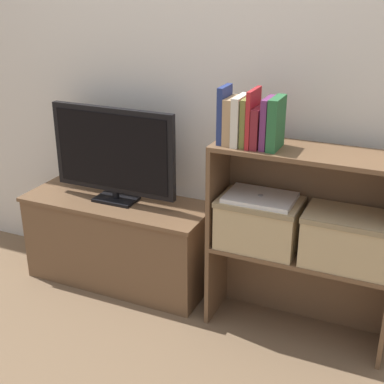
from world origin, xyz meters
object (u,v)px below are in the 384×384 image
object	(u,v)px
storage_basket_left	(259,221)
laptop	(260,198)
tv_stand	(119,241)
book_navy	(224,115)
book_crimson	(253,118)
book_forest	(276,123)
book_ivory	(240,120)
tv	(113,153)
book_maroon	(259,127)
book_plum	(267,123)
storage_basket_right	(347,237)
book_olive	(247,122)
book_tan	(231,121)

from	to	relation	value
storage_basket_left	laptop	distance (m)	0.12
tv_stand	book_navy	bearing A→B (deg)	-7.21
book_crimson	book_forest	bearing A→B (deg)	0.00
book_ivory	tv	bearing A→B (deg)	173.65
book_ivory	book_maroon	bearing A→B (deg)	0.00
book_crimson	book_plum	bearing A→B (deg)	0.00
storage_basket_right	book_forest	bearing A→B (deg)	-176.40
book_navy	book_olive	bearing A→B (deg)	0.00
tv_stand	book_plum	world-z (taller)	book_plum
tv	book_olive	bearing A→B (deg)	-6.07
book_tan	laptop	distance (m)	0.37
book_forest	book_olive	bearing A→B (deg)	-180.00
book_plum	storage_basket_right	bearing A→B (deg)	3.23
book_navy	storage_basket_left	world-z (taller)	book_navy
book_olive	storage_basket_right	world-z (taller)	book_olive
tv_stand	laptop	size ratio (longest dim) A/B	3.28
tv_stand	storage_basket_left	world-z (taller)	storage_basket_left
tv_stand	book_maroon	size ratio (longest dim) A/B	5.85
book_ivory	book_olive	xyz separation A→B (m)	(0.03, 0.00, -0.00)
book_navy	book_plum	world-z (taller)	book_navy
book_tan	tv	bearing A→B (deg)	173.29
book_plum	book_forest	world-z (taller)	book_forest
book_navy	storage_basket_left	bearing A→B (deg)	6.92
tv	storage_basket_right	size ratio (longest dim) A/B	1.85
book_navy	book_olive	xyz separation A→B (m)	(0.10, 0.00, -0.02)
book_olive	storage_basket_left	size ratio (longest dim) A/B	0.56
laptop	book_navy	bearing A→B (deg)	-173.08
tv_stand	tv	bearing A→B (deg)	-90.00
tv_stand	storage_basket_right	distance (m)	1.23
laptop	book_olive	bearing A→B (deg)	-163.19
tv	book_maroon	world-z (taller)	book_maroon
book_tan	storage_basket_left	distance (m)	0.48
tv	book_maroon	xyz separation A→B (m)	(0.78, -0.08, 0.24)
tv	book_plum	distance (m)	0.86
storage_basket_left	storage_basket_right	bearing A→B (deg)	0.00
tv_stand	book_crimson	bearing A→B (deg)	-5.98
book_maroon	laptop	distance (m)	0.33
book_tan	storage_basket_left	world-z (taller)	book_tan
book_plum	book_tan	bearing A→B (deg)	180.00
book_tan	laptop	size ratio (longest dim) A/B	0.66
book_olive	storage_basket_right	size ratio (longest dim) A/B	0.56
tv_stand	book_navy	size ratio (longest dim) A/B	4.07
tv_stand	storage_basket_right	xyz separation A→B (m)	(1.19, -0.06, 0.30)
book_ivory	book_forest	world-z (taller)	book_forest
storage_basket_right	book_navy	bearing A→B (deg)	-177.87
book_plum	book_forest	bearing A→B (deg)	0.00
storage_basket_left	laptop	size ratio (longest dim) A/B	1.21
tv	laptop	size ratio (longest dim) A/B	2.23
book_crimson	tv	bearing A→B (deg)	174.14
book_navy	book_maroon	xyz separation A→B (m)	(0.16, 0.00, -0.04)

